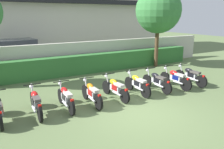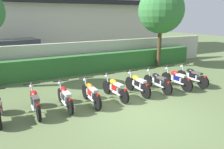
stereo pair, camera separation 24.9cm
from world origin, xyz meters
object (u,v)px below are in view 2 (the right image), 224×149
Objects in this scene: tree_far_side at (161,11)px; motorcycle_in_row_7 at (176,79)px; motorcycle_in_row_8 at (192,76)px; motorcycle_in_row_1 at (35,101)px; motorcycle_in_row_5 at (138,84)px; motorcycle_in_row_6 at (157,81)px; motorcycle_in_row_4 at (115,88)px; parked_car at (19,54)px; motorcycle_in_row_3 at (91,93)px; motorcycle_in_row_2 at (65,97)px.

tree_far_side is 5.65m from motorcycle_in_row_7.
motorcycle_in_row_7 is at bearing 87.89° from motorcycle_in_row_8.
motorcycle_in_row_1 is 4.29m from motorcycle_in_row_5.
motorcycle_in_row_6 is (-3.32, -3.98, -3.20)m from tree_far_side.
motorcycle_in_row_5 is (-4.38, -3.94, -3.19)m from tree_far_side.
motorcycle_in_row_4 is at bearing -88.05° from motorcycle_in_row_1.
tree_far_side is (8.30, -3.82, 2.71)m from parked_car.
motorcycle_in_row_7 is (-2.27, -4.08, -3.19)m from tree_far_side.
motorcycle_in_row_6 is at bearing -129.83° from tree_far_side.
motorcycle_in_row_7 reaches higher than motorcycle_in_row_3.
motorcycle_in_row_6 is 1.06m from motorcycle_in_row_7.
parked_car is at bearing 5.76° from motorcycle_in_row_2.
tree_far_side is 5.31m from motorcycle_in_row_8.
parked_car is 7.86m from motorcycle_in_row_2.
parked_car reaches higher than motorcycle_in_row_3.
motorcycle_in_row_7 is at bearing -94.32° from motorcycle_in_row_5.
motorcycle_in_row_8 reaches higher than motorcycle_in_row_4.
motorcycle_in_row_2 is 2.13m from motorcycle_in_row_4.
motorcycle_in_row_2 is 0.96× the size of motorcycle_in_row_4.
motorcycle_in_row_7 is at bearing -119.04° from tree_far_side.
tree_far_side is at bearing -32.78° from parked_car.
motorcycle_in_row_4 is (-5.49, -3.94, -3.20)m from tree_far_side.
motorcycle_in_row_6 is (3.29, 0.08, -0.00)m from motorcycle_in_row_3.
parked_car is at bearing 38.75° from motorcycle_in_row_8.
motorcycle_in_row_6 is at bearing -86.97° from motorcycle_in_row_3.
motorcycle_in_row_4 is 3.23m from motorcycle_in_row_7.
motorcycle_in_row_3 is (1.00, -0.06, 0.01)m from motorcycle_in_row_2.
motorcycle_in_row_3 is at bearing 87.42° from motorcycle_in_row_7.
motorcycle_in_row_6 is 0.99× the size of motorcycle_in_row_8.
motorcycle_in_row_8 reaches higher than motorcycle_in_row_2.
tree_far_side is 9.18m from motorcycle_in_row_2.
motorcycle_in_row_4 is 1.11m from motorcycle_in_row_5.
motorcycle_in_row_5 reaches higher than motorcycle_in_row_1.
parked_car is 0.92× the size of tree_far_side.
motorcycle_in_row_3 is at bearing -148.44° from tree_far_side.
motorcycle_in_row_7 reaches higher than motorcycle_in_row_4.
motorcycle_in_row_1 reaches higher than motorcycle_in_row_2.
motorcycle_in_row_6 is at bearing -94.55° from motorcycle_in_row_4.
motorcycle_in_row_6 is at bearing 82.08° from motorcycle_in_row_7.
motorcycle_in_row_1 is 6.41m from motorcycle_in_row_7.
motorcycle_in_row_2 is at bearing -93.09° from parked_car.
motorcycle_in_row_2 is 0.97× the size of motorcycle_in_row_6.
motorcycle_in_row_3 is (1.69, -7.88, -0.49)m from parked_car.
motorcycle_in_row_4 is 1.05× the size of motorcycle_in_row_5.
parked_car is 2.57× the size of motorcycle_in_row_5.
motorcycle_in_row_7 is 1.00× the size of motorcycle_in_row_8.
tree_far_side is 10.05m from motorcycle_in_row_1.
parked_car is at bearing -1.26° from motorcycle_in_row_1.
motorcycle_in_row_4 is at bearing -144.35° from tree_far_side.
motorcycle_in_row_2 is 1.01m from motorcycle_in_row_3.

